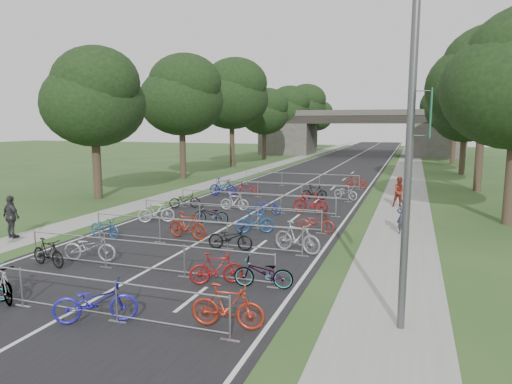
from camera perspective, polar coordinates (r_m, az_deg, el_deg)
ground at (r=13.37m, az=-22.42°, el=-13.94°), size 200.00×200.00×0.00m
road at (r=59.95m, az=10.95°, el=3.63°), size 11.00×140.00×0.01m
sidewalk_right at (r=59.36m, az=18.63°, el=3.29°), size 3.00×140.00×0.01m
sidewalk_left at (r=61.45m, az=4.00°, el=3.88°), size 2.00×140.00×0.01m
lane_markings at (r=59.95m, az=10.95°, el=3.62°), size 0.12×140.00×0.00m
overpass_bridge at (r=74.63m, az=12.68°, el=7.22°), size 31.00×8.00×7.05m
lamppost at (r=11.17m, az=18.74°, el=4.57°), size 0.61×0.65×8.21m
tree_left_0 at (r=31.98m, az=-19.57°, el=10.78°), size 6.72×6.72×10.25m
tree_left_1 at (r=42.09m, az=-9.22°, el=11.60°), size 7.56×7.56×11.53m
tree_right_1 at (r=37.49m, az=26.84°, el=12.12°), size 8.18×8.18×12.47m
tree_left_2 at (r=53.01m, az=-2.98°, el=11.92°), size 8.40×8.40×12.81m
tree_right_2 at (r=49.31m, az=24.84°, el=8.89°), size 6.16×6.16×9.39m
tree_left_3 at (r=64.22m, az=1.11°, el=9.88°), size 6.72×6.72×10.25m
tree_right_3 at (r=61.29m, az=23.80°, el=9.65°), size 7.17×7.17×10.93m
tree_left_4 at (r=75.74m, az=3.95°, el=10.28°), size 7.56×7.56×11.53m
tree_right_4 at (r=73.28m, az=23.09°, el=10.15°), size 8.18×8.18×12.47m
tree_left_5 at (r=87.40m, az=6.05°, el=10.55°), size 8.40×8.40×12.81m
tree_right_5 at (r=85.21m, az=22.47°, el=8.55°), size 6.16×6.16×9.39m
tree_left_6 at (r=99.08m, az=7.62°, el=9.33°), size 6.72×6.72×10.25m
tree_right_6 at (r=97.21m, az=22.11°, el=9.06°), size 7.17×7.17×10.93m
barrier_row_0 at (r=13.18m, az=-22.56°, el=-11.74°), size 9.70×0.08×1.10m
barrier_row_1 at (r=15.89m, az=-13.88°, el=-7.88°), size 9.70×0.08×1.10m
barrier_row_2 at (r=18.90m, az=-7.94°, el=-5.08°), size 9.70×0.08×1.10m
barrier_row_3 at (r=22.27m, az=-3.51°, el=-2.94°), size 9.70×0.08×1.10m
barrier_row_4 at (r=25.94m, az=-0.12°, el=-1.28°), size 9.70×0.08×1.10m
barrier_row_5 at (r=30.65m, az=2.95°, el=0.23°), size 9.70×0.08×1.10m
barrier_row_6 at (r=36.40m, az=5.57°, el=1.51°), size 9.70×0.08×1.10m
bike_1 at (r=14.91m, az=-29.32°, el=-9.81°), size 1.88×1.26×1.11m
bike_2 at (r=12.42m, az=-19.44°, el=-12.82°), size 2.17×1.64×1.09m
bike_3 at (r=11.44m, az=-3.58°, el=-14.12°), size 1.91×0.69×1.12m
bike_4 at (r=17.65m, az=-24.54°, el=-6.93°), size 1.70×0.78×0.99m
bike_5 at (r=17.75m, az=-20.06°, el=-6.53°), size 2.05×1.11×1.02m
bike_6 at (r=14.42m, az=-4.98°, el=-9.51°), size 1.71×1.22×1.01m
bike_7 at (r=14.04m, az=0.93°, el=-10.10°), size 1.89×0.87×0.96m
bike_8 at (r=21.18m, az=-18.40°, el=-4.22°), size 1.80×0.92×0.90m
bike_9 at (r=20.02m, az=-8.59°, el=-4.17°), size 2.05×0.90×1.19m
bike_10 at (r=18.18m, az=-3.23°, el=-5.76°), size 1.87×0.76×0.96m
bike_11 at (r=17.78m, az=5.17°, el=-5.69°), size 2.10×1.12×1.21m
bike_12 at (r=23.59m, az=-12.36°, el=-2.45°), size 1.88×1.31×1.11m
bike_13 at (r=22.93m, az=-5.65°, el=-2.82°), size 1.83×0.74×0.94m
bike_14 at (r=20.83m, az=-0.15°, el=-3.75°), size 1.82×1.24×1.07m
bike_15 at (r=21.20m, az=7.48°, el=-3.83°), size 1.74×0.62×0.91m
bike_16 at (r=27.35m, az=-8.90°, el=-1.02°), size 1.90×1.41×0.95m
bike_17 at (r=26.34m, az=-2.70°, el=-1.21°), size 1.73×0.60×1.02m
bike_18 at (r=25.23m, az=1.45°, el=-1.78°), size 1.81×0.98×0.91m
bike_19 at (r=25.77m, az=6.85°, el=-1.28°), size 2.01×0.62×1.20m
bike_20 at (r=31.53m, az=-4.14°, el=0.59°), size 2.12×0.73×1.25m
bike_21 at (r=32.07m, az=-1.03°, el=0.44°), size 1.83×1.03×0.91m
bike_22 at (r=30.18m, az=7.29°, el=-0.05°), size 1.73×0.92×1.00m
bike_23 at (r=30.59m, az=11.14°, el=-0.07°), size 1.91×1.41×0.96m
bike_27 at (r=36.07m, az=12.38°, el=1.24°), size 1.77×0.75×1.03m
pedestrian_a at (r=21.72m, az=17.91°, el=-2.95°), size 0.66×0.52×1.60m
pedestrian_b at (r=28.65m, az=17.55°, el=-0.02°), size 1.03×0.90×1.81m
pedestrian_c at (r=22.55m, az=-28.26°, el=-2.77°), size 1.18×0.69×1.89m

